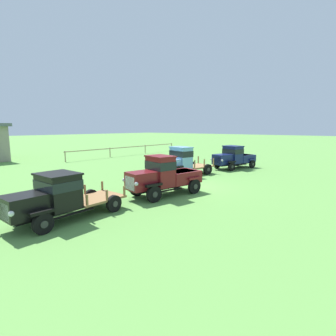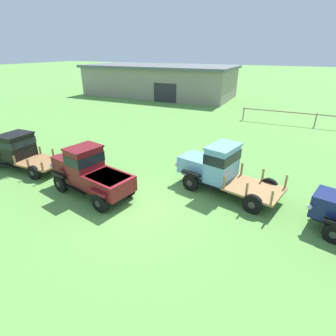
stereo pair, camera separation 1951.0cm
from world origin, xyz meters
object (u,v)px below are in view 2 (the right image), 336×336
vintage_truck_second_in_line (89,171)px  vintage_truck_foreground_near (16,149)px  vintage_truck_midrow_center (218,167)px  farm_shed (159,81)px

vintage_truck_second_in_line → vintage_truck_foreground_near: bearing=173.6°
vintage_truck_midrow_center → farm_shed: bearing=122.9°
vintage_truck_midrow_center → vintage_truck_foreground_near: bearing=-168.4°
farm_shed → vintage_truck_midrow_center: bearing=-57.1°
vintage_truck_midrow_center → vintage_truck_second_in_line: bearing=-150.8°
vintage_truck_foreground_near → vintage_truck_midrow_center: vintage_truck_midrow_center is taller
vintage_truck_second_in_line → vintage_truck_midrow_center: bearing=29.2°
vintage_truck_second_in_line → vintage_truck_midrow_center: vintage_truck_midrow_center is taller
vintage_truck_foreground_near → vintage_truck_midrow_center: size_ratio=0.96×
farm_shed → vintage_truck_second_in_line: 29.65m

